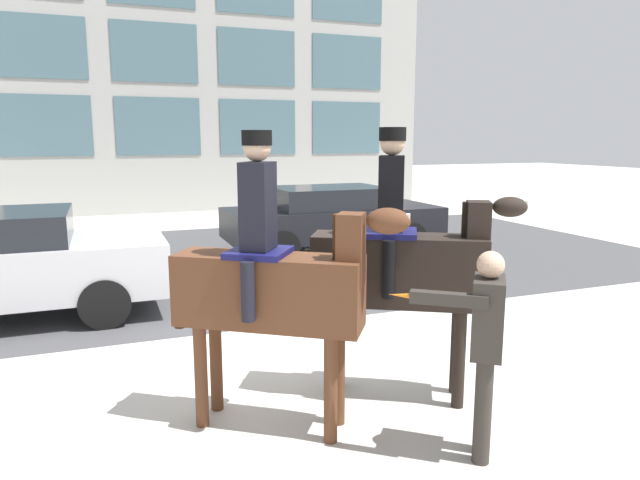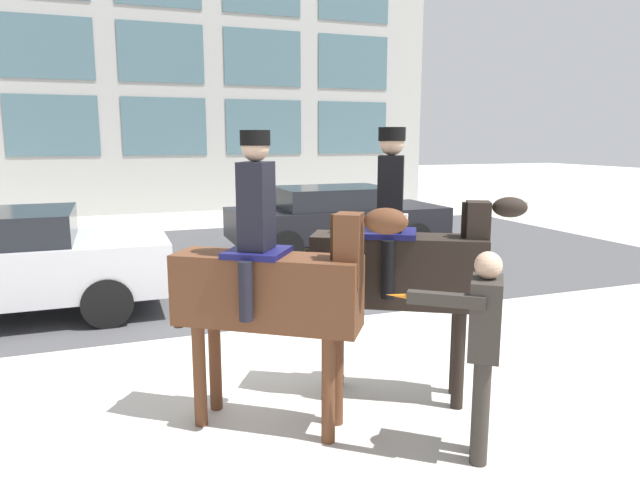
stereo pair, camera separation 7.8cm
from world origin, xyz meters
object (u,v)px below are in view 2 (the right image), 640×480
object	(u,v)px
street_car_far_lane	(336,217)
mounted_horse_companion	(401,263)
pedestrian_bystander	(482,340)
mounted_horse_lead	(271,281)

from	to	relation	value
street_car_far_lane	mounted_horse_companion	bearing A→B (deg)	-106.97
street_car_far_lane	pedestrian_bystander	bearing A→B (deg)	-104.18
pedestrian_bystander	street_car_far_lane	bearing A→B (deg)	-66.32
mounted_horse_companion	mounted_horse_lead	bearing A→B (deg)	-144.31
pedestrian_bystander	street_car_far_lane	size ratio (longest dim) A/B	0.35
mounted_horse_lead	street_car_far_lane	distance (m)	7.57
mounted_horse_lead	mounted_horse_companion	xyz separation A→B (m)	(1.26, 0.13, 0.03)
pedestrian_bystander	mounted_horse_companion	bearing A→B (deg)	-49.42
pedestrian_bystander	street_car_far_lane	distance (m)	8.08
mounted_horse_companion	street_car_far_lane	world-z (taller)	mounted_horse_companion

